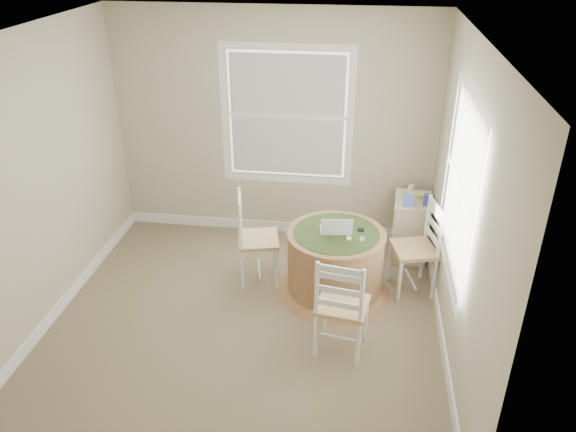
# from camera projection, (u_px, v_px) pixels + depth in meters

# --- Properties ---
(room) EXTENTS (3.64, 3.64, 2.64)m
(room) POSITION_uv_depth(u_px,v_px,m) (263.00, 191.00, 4.77)
(room) COLOR #76664A
(room) RESTS_ON ground
(round_table) EXTENTS (1.14, 1.14, 0.69)m
(round_table) POSITION_uv_depth(u_px,v_px,m) (335.00, 260.00, 5.52)
(round_table) COLOR #8D613F
(round_table) RESTS_ON ground
(chair_left) EXTENTS (0.48, 0.50, 0.95)m
(chair_left) POSITION_uv_depth(u_px,v_px,m) (258.00, 239.00, 5.69)
(chair_left) COLOR white
(chair_left) RESTS_ON ground
(chair_near) EXTENTS (0.48, 0.46, 0.95)m
(chair_near) POSITION_uv_depth(u_px,v_px,m) (342.00, 305.00, 4.71)
(chair_near) COLOR white
(chair_near) RESTS_ON ground
(chair_right) EXTENTS (0.49, 0.50, 0.95)m
(chair_right) POSITION_uv_depth(u_px,v_px,m) (414.00, 249.00, 5.52)
(chair_right) COLOR white
(chair_right) RESTS_ON ground
(laptop) EXTENTS (0.33, 0.30, 0.21)m
(laptop) POSITION_uv_depth(u_px,v_px,m) (336.00, 230.00, 5.38)
(laptop) COLOR white
(laptop) RESTS_ON round_table
(mouse) EXTENTS (0.06, 0.09, 0.03)m
(mouse) POSITION_uv_depth(u_px,v_px,m) (349.00, 238.00, 5.28)
(mouse) COLOR white
(mouse) RESTS_ON round_table
(phone) EXTENTS (0.05, 0.09, 0.02)m
(phone) POSITION_uv_depth(u_px,v_px,m) (362.00, 239.00, 5.27)
(phone) COLOR #B7BABF
(phone) RESTS_ON round_table
(keys) EXTENTS (0.06, 0.05, 0.02)m
(keys) POSITION_uv_depth(u_px,v_px,m) (361.00, 230.00, 5.42)
(keys) COLOR black
(keys) RESTS_ON round_table
(corner_chest) EXTENTS (0.42, 0.54, 0.69)m
(corner_chest) POSITION_uv_depth(u_px,v_px,m) (410.00, 227.00, 6.17)
(corner_chest) COLOR beige
(corner_chest) RESTS_ON ground
(tissue_box) EXTENTS (0.13, 0.13, 0.10)m
(tissue_box) POSITION_uv_depth(u_px,v_px,m) (409.00, 200.00, 5.89)
(tissue_box) COLOR #607BDC
(tissue_box) RESTS_ON corner_chest
(box_yellow) EXTENTS (0.15, 0.11, 0.06)m
(box_yellow) POSITION_uv_depth(u_px,v_px,m) (417.00, 196.00, 6.02)
(box_yellow) COLOR #DDD94E
(box_yellow) RESTS_ON corner_chest
(box_blue) EXTENTS (0.08, 0.08, 0.12)m
(box_blue) POSITION_uv_depth(u_px,v_px,m) (426.00, 199.00, 5.87)
(box_blue) COLOR #3836A3
(box_blue) RESTS_ON corner_chest
(cup_cream) EXTENTS (0.07, 0.07, 0.09)m
(cup_cream) POSITION_uv_depth(u_px,v_px,m) (411.00, 189.00, 6.13)
(cup_cream) COLOR beige
(cup_cream) RESTS_ON corner_chest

